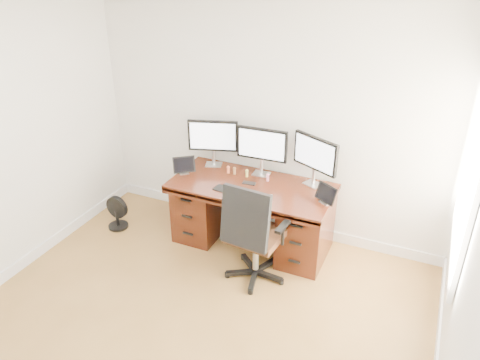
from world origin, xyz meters
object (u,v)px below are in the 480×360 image
at_px(office_chair, 254,249).
at_px(keyboard, 239,193).
at_px(monitor_center, 262,146).
at_px(desk, 252,212).
at_px(floor_fan, 117,213).

xyz_separation_m(office_chair, keyboard, (-0.30, 0.30, 0.40)).
distance_m(monitor_center, keyboard, 0.59).
xyz_separation_m(desk, keyboard, (-0.05, -0.25, 0.36)).
relative_size(monitor_center, keyboard, 2.06).
bearing_deg(floor_fan, keyboard, 6.98).
bearing_deg(keyboard, floor_fan, -160.78).
bearing_deg(keyboard, monitor_center, 99.87).
distance_m(desk, floor_fan, 1.62).
height_order(desk, keyboard, keyboard).
height_order(office_chair, monitor_center, monitor_center).
relative_size(office_chair, monitor_center, 1.96).
relative_size(office_chair, floor_fan, 2.72).
height_order(floor_fan, monitor_center, monitor_center).
distance_m(floor_fan, monitor_center, 1.90).
distance_m(office_chair, monitor_center, 1.11).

